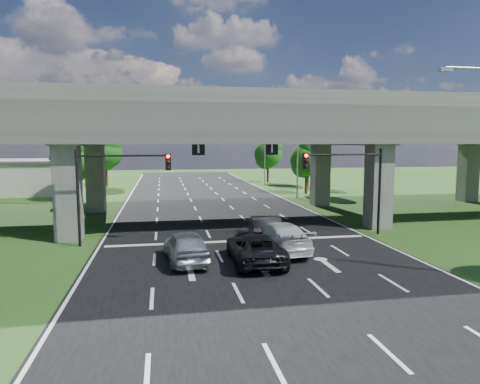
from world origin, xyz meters
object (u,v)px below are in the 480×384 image
object	(u,v)px
signal_right	(351,175)
car_silver	(186,246)
streetlight_far	(294,148)
car_white	(279,237)
car_trailing	(255,248)
signal_left	(114,179)
car_dark	(265,229)
streetlight_beyond	(262,146)

from	to	relation	value
signal_right	car_silver	bearing A→B (deg)	-157.43
streetlight_far	car_white	xyz separation A→B (m)	(-8.30, -23.49, -4.96)
car_trailing	car_white	bearing A→B (deg)	-129.89
car_silver	streetlight_far	bearing A→B (deg)	-125.30
signal_left	car_trailing	xyz separation A→B (m)	(7.73, -5.57, -3.37)
signal_left	car_silver	size ratio (longest dim) A/B	1.19
car_dark	streetlight_beyond	bearing A→B (deg)	-95.02
car_white	signal_left	bearing A→B (deg)	-24.88
streetlight_far	car_white	size ratio (longest dim) A/B	1.69
streetlight_beyond	car_white	size ratio (longest dim) A/B	1.69
streetlight_beyond	car_dark	world-z (taller)	streetlight_beyond
car_silver	streetlight_beyond	bearing A→B (deg)	-114.92
car_silver	car_white	xyz separation A→B (m)	(5.52, 1.37, 0.00)
signal_right	car_dark	distance (m)	7.14
car_white	car_silver	bearing A→B (deg)	8.67
signal_left	car_white	xyz separation A→B (m)	(9.62, -3.43, -3.30)
signal_left	car_silver	bearing A→B (deg)	-49.43
signal_right	streetlight_beyond	bearing A→B (deg)	86.39
car_silver	car_trailing	world-z (taller)	car_silver
signal_right	streetlight_beyond	world-z (taller)	streetlight_beyond
signal_left	streetlight_beyond	xyz separation A→B (m)	(17.92, 36.06, 1.66)
streetlight_far	car_dark	size ratio (longest dim) A/B	1.92
streetlight_beyond	car_dark	size ratio (longest dim) A/B	1.92
streetlight_far	streetlight_beyond	size ratio (longest dim) A/B	1.00
signal_left	streetlight_far	bearing A→B (deg)	48.22
car_dark	car_white	bearing A→B (deg)	103.40
car_dark	car_trailing	distance (m)	4.92
signal_right	car_white	xyz separation A→B (m)	(-6.02, -3.43, -3.30)
streetlight_beyond	car_trailing	world-z (taller)	streetlight_beyond
signal_right	signal_left	xyz separation A→B (m)	(-15.65, 0.00, 0.00)
signal_right	car_silver	world-z (taller)	signal_right
signal_right	car_white	size ratio (longest dim) A/B	1.01
signal_right	car_silver	distance (m)	12.93
car_silver	car_dark	world-z (taller)	car_dark
signal_left	streetlight_far	world-z (taller)	streetlight_far
car_dark	car_white	world-z (taller)	car_dark
streetlight_beyond	car_white	world-z (taller)	streetlight_beyond
car_dark	signal_left	bearing A→B (deg)	2.23
car_dark	car_trailing	xyz separation A→B (m)	(-1.66, -4.63, -0.08)
streetlight_far	car_silver	world-z (taller)	streetlight_far
streetlight_far	car_white	world-z (taller)	streetlight_far
signal_left	car_dark	bearing A→B (deg)	-5.73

